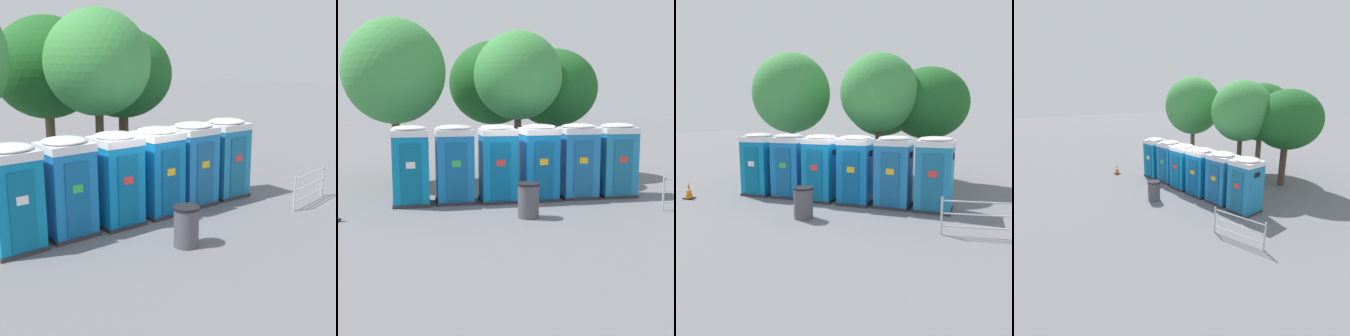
# 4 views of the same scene
# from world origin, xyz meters

# --- Properties ---
(ground_plane) EXTENTS (120.00, 120.00, 0.00)m
(ground_plane) POSITION_xyz_m (0.00, 0.00, 0.00)
(ground_plane) COLOR slate
(portapotty_0) EXTENTS (1.23, 1.25, 2.54)m
(portapotty_0) POSITION_xyz_m (-3.51, -0.07, 1.28)
(portapotty_0) COLOR #2D2D33
(portapotty_0) RESTS_ON ground
(portapotty_1) EXTENTS (1.28, 1.25, 2.54)m
(portapotty_1) POSITION_xyz_m (-2.11, 0.04, 1.28)
(portapotty_1) COLOR #2D2D33
(portapotty_1) RESTS_ON ground
(portapotty_2) EXTENTS (1.20, 1.23, 2.54)m
(portapotty_2) POSITION_xyz_m (-0.70, -0.03, 1.28)
(portapotty_2) COLOR #2D2D33
(portapotty_2) RESTS_ON ground
(portapotty_3) EXTENTS (1.24, 1.26, 2.54)m
(portapotty_3) POSITION_xyz_m (0.70, 0.02, 1.28)
(portapotty_3) COLOR #2D2D33
(portapotty_3) RESTS_ON ground
(portapotty_4) EXTENTS (1.25, 1.22, 2.54)m
(portapotty_4) POSITION_xyz_m (2.11, 0.14, 1.28)
(portapotty_4) COLOR #2D2D33
(portapotty_4) RESTS_ON ground
(portapotty_5) EXTENTS (1.22, 1.21, 2.54)m
(portapotty_5) POSITION_xyz_m (3.51, 0.17, 1.28)
(portapotty_5) COLOR #2D2D33
(portapotty_5) RESTS_ON ground
(street_tree_0) EXTENTS (3.46, 3.46, 5.98)m
(street_tree_0) POSITION_xyz_m (0.59, 3.19, 4.25)
(street_tree_0) COLOR #4C3826
(street_tree_0) RESTS_ON ground
(street_tree_1) EXTENTS (3.94, 3.94, 6.41)m
(street_tree_1) POSITION_xyz_m (-4.16, 3.59, 4.39)
(street_tree_1) COLOR brown
(street_tree_1) RESTS_ON ground
(street_tree_2) EXTENTS (3.73, 3.73, 5.49)m
(street_tree_2) POSITION_xyz_m (2.51, 4.80, 3.81)
(street_tree_2) COLOR #4C3826
(street_tree_2) RESTS_ON ground
(street_tree_3) EXTENTS (3.91, 3.91, 5.89)m
(street_tree_3) POSITION_xyz_m (-0.01, 5.89, 4.04)
(street_tree_3) COLOR brown
(street_tree_3) RESTS_ON ground
(trash_can) EXTENTS (0.64, 0.64, 1.00)m
(trash_can) POSITION_xyz_m (-0.16, -2.35, 0.50)
(trash_can) COLOR #4C4C54
(trash_can) RESTS_ON ground
(traffic_cone) EXTENTS (0.36, 0.36, 0.64)m
(traffic_cone) POSITION_xyz_m (-5.59, -1.86, 0.31)
(traffic_cone) COLOR black
(traffic_cone) RESTS_ON ground
(event_barrier) EXTENTS (2.02, 0.48, 1.05)m
(event_barrier) POSITION_xyz_m (5.01, -2.02, 0.57)
(event_barrier) COLOR #B7B7BC
(event_barrier) RESTS_ON ground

